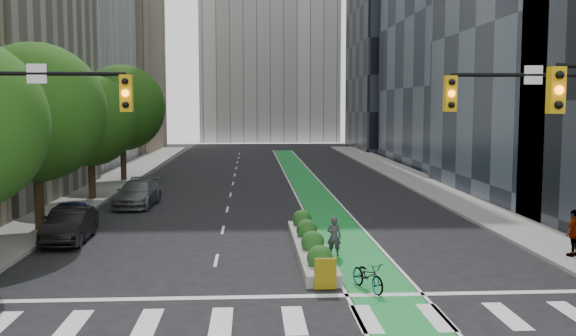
{
  "coord_description": "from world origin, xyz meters",
  "views": [
    {
      "loc": [
        -1.18,
        -18.13,
        5.92
      ],
      "look_at": [
        0.57,
        11.43,
        3.0
      ],
      "focal_mm": 40.0,
      "sensor_mm": 36.0,
      "label": 1
    }
  ],
  "objects": [
    {
      "name": "sidewalk_left",
      "position": [
        -11.8,
        25.0,
        0.07
      ],
      "size": [
        3.6,
        90.0,
        0.15
      ],
      "primitive_type": "cube",
      "color": "gray",
      "rests_on": "ground"
    },
    {
      "name": "cyclist",
      "position": [
        2.09,
        6.47,
        0.78
      ],
      "size": [
        0.65,
        0.52,
        1.55
      ],
      "primitive_type": "imported",
      "rotation": [
        0.0,
        0.0,
        2.83
      ],
      "color": "#342E37",
      "rests_on": "ground"
    },
    {
      "name": "tree_mid",
      "position": [
        -11.0,
        12.0,
        5.57
      ],
      "size": [
        6.4,
        6.4,
        8.78
      ],
      "color": "black",
      "rests_on": "ground"
    },
    {
      "name": "parked_car_left_near",
      "position": [
        -9.31,
        10.73,
        0.79
      ],
      "size": [
        2.4,
        4.83,
        1.58
      ],
      "primitive_type": "imported",
      "rotation": [
        0.0,
        0.0,
        0.12
      ],
      "color": "#0B0B45",
      "rests_on": "ground"
    },
    {
      "name": "ground",
      "position": [
        0.0,
        0.0,
        0.0
      ],
      "size": [
        160.0,
        160.0,
        0.0
      ],
      "primitive_type": "plane",
      "color": "black",
      "rests_on": "ground"
    },
    {
      "name": "building_dark_end",
      "position": [
        20.0,
        68.0,
        14.0
      ],
      "size": [
        14.0,
        18.0,
        28.0
      ],
      "primitive_type": "cube",
      "color": "black",
      "rests_on": "ground"
    },
    {
      "name": "median_planter",
      "position": [
        1.2,
        7.04,
        0.37
      ],
      "size": [
        1.2,
        10.26,
        1.1
      ],
      "color": "gray",
      "rests_on": "ground"
    },
    {
      "name": "building_tan_far",
      "position": [
        -20.0,
        66.0,
        13.0
      ],
      "size": [
        14.0,
        16.0,
        26.0
      ],
      "primitive_type": "cube",
      "color": "tan",
      "rests_on": "ground"
    },
    {
      "name": "pedestrian_far",
      "position": [
        11.17,
        5.26,
        1.05
      ],
      "size": [
        1.13,
        0.95,
        1.8
      ],
      "primitive_type": "imported",
      "rotation": [
        0.0,
        0.0,
        3.72
      ],
      "color": "gray",
      "rests_on": "sidewalk_right"
    },
    {
      "name": "parked_car_left_mid",
      "position": [
        -8.99,
        9.67,
        0.73
      ],
      "size": [
        1.67,
        4.5,
        1.47
      ],
      "primitive_type": "imported",
      "rotation": [
        0.0,
        0.0,
        0.03
      ],
      "color": "black",
      "rests_on": "ground"
    },
    {
      "name": "tree_far",
      "position": [
        -11.0,
        32.0,
        5.69
      ],
      "size": [
        6.6,
        6.6,
        9.0
      ],
      "color": "black",
      "rests_on": "ground"
    },
    {
      "name": "parked_car_left_far",
      "position": [
        -7.8,
        19.55,
        0.76
      ],
      "size": [
        2.35,
        5.31,
        1.51
      ],
      "primitive_type": "imported",
      "rotation": [
        0.0,
        0.0,
        -0.04
      ],
      "color": "#555859",
      "rests_on": "ground"
    },
    {
      "name": "sidewalk_right",
      "position": [
        11.8,
        25.0,
        0.07
      ],
      "size": [
        3.6,
        90.0,
        0.15
      ],
      "primitive_type": "cube",
      "color": "gray",
      "rests_on": "ground"
    },
    {
      "name": "bicycle",
      "position": [
        2.56,
        1.74,
        0.48
      ],
      "size": [
        1.24,
        1.93,
        0.96
      ],
      "primitive_type": "imported",
      "rotation": [
        0.0,
        0.0,
        0.36
      ],
      "color": "gray",
      "rests_on": "ground"
    },
    {
      "name": "bike_lane_paint",
      "position": [
        3.0,
        30.0,
        0.01
      ],
      "size": [
        2.2,
        70.0,
        0.01
      ],
      "primitive_type": "cube",
      "color": "#188934",
      "rests_on": "ground"
    },
    {
      "name": "tree_midfar",
      "position": [
        -11.0,
        22.0,
        4.95
      ],
      "size": [
        5.6,
        5.6,
        7.76
      ],
      "color": "black",
      "rests_on": "ground"
    }
  ]
}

